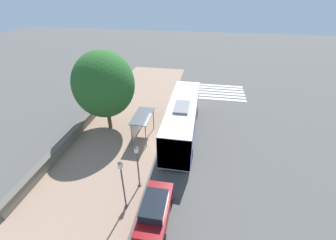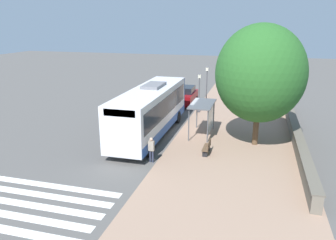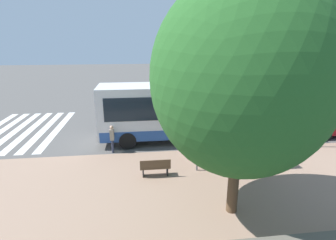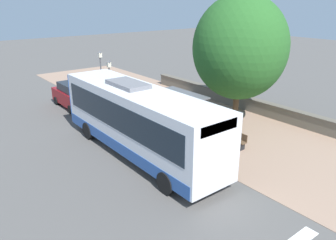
{
  "view_description": "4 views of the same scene",
  "coord_description": "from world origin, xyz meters",
  "px_view_note": "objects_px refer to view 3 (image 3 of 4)",
  "views": [
    {
      "loc": [
        3.73,
        -17.21,
        13.23
      ],
      "look_at": [
        0.58,
        1.3,
        1.82
      ],
      "focal_mm": 24.0,
      "sensor_mm": 36.0,
      "label": 1
    },
    {
      "loc": [
        -5.57,
        23.99,
        8.26
      ],
      "look_at": [
        0.35,
        2.45,
        1.53
      ],
      "focal_mm": 35.0,
      "sensor_mm": 36.0,
      "label": 2
    },
    {
      "loc": [
        -13.77,
        5.01,
        6.1
      ],
      "look_at": [
        1.48,
        3.14,
        1.44
      ],
      "focal_mm": 28.0,
      "sensor_mm": 36.0,
      "label": 3
    },
    {
      "loc": [
        10.52,
        15.13,
        7.71
      ],
      "look_at": [
        1.36,
        3.44,
        2.29
      ],
      "focal_mm": 35.0,
      "sensor_mm": 36.0,
      "label": 4
    }
  ],
  "objects_px": {
    "bus_shelter": "(227,126)",
    "street_lamp_near": "(324,111)",
    "shade_tree": "(242,78)",
    "bus": "(191,110)",
    "pedestrian": "(112,137)",
    "bench": "(155,167)"
  },
  "relations": [
    {
      "from": "bus",
      "to": "pedestrian",
      "type": "xyz_separation_m",
      "value": [
        -1.63,
        4.84,
        -1.01
      ]
    },
    {
      "from": "bench",
      "to": "shade_tree",
      "type": "bearing_deg",
      "value": -138.49
    },
    {
      "from": "bench",
      "to": "shade_tree",
      "type": "xyz_separation_m",
      "value": [
        -2.96,
        -2.62,
        4.5
      ]
    },
    {
      "from": "bus_shelter",
      "to": "pedestrian",
      "type": "distance_m",
      "value": 6.35
    },
    {
      "from": "pedestrian",
      "to": "bus_shelter",
      "type": "bearing_deg",
      "value": -111.04
    },
    {
      "from": "bench",
      "to": "shade_tree",
      "type": "distance_m",
      "value": 5.99
    },
    {
      "from": "bus",
      "to": "pedestrian",
      "type": "height_order",
      "value": "bus"
    },
    {
      "from": "pedestrian",
      "to": "bench",
      "type": "relative_size",
      "value": 1.13
    },
    {
      "from": "street_lamp_near",
      "to": "shade_tree",
      "type": "xyz_separation_m",
      "value": [
        -5.3,
        7.31,
        2.71
      ]
    },
    {
      "from": "bus",
      "to": "shade_tree",
      "type": "bearing_deg",
      "value": 179.75
    },
    {
      "from": "bus_shelter",
      "to": "bench",
      "type": "relative_size",
      "value": 2.45
    },
    {
      "from": "bus",
      "to": "shade_tree",
      "type": "height_order",
      "value": "shade_tree"
    },
    {
      "from": "pedestrian",
      "to": "shade_tree",
      "type": "relative_size",
      "value": 0.19
    },
    {
      "from": "bus_shelter",
      "to": "street_lamp_near",
      "type": "height_order",
      "value": "street_lamp_near"
    },
    {
      "from": "street_lamp_near",
      "to": "bus",
      "type": "bearing_deg",
      "value": 71.96
    },
    {
      "from": "pedestrian",
      "to": "shade_tree",
      "type": "height_order",
      "value": "shade_tree"
    },
    {
      "from": "bench",
      "to": "shade_tree",
      "type": "relative_size",
      "value": 0.17
    },
    {
      "from": "pedestrian",
      "to": "shade_tree",
      "type": "distance_m",
      "value": 8.71
    },
    {
      "from": "bus",
      "to": "pedestrian",
      "type": "bearing_deg",
      "value": 108.63
    },
    {
      "from": "bus",
      "to": "bus_shelter",
      "type": "relative_size",
      "value": 3.28
    },
    {
      "from": "bus_shelter",
      "to": "bench",
      "type": "height_order",
      "value": "bus_shelter"
    },
    {
      "from": "bench",
      "to": "bus_shelter",
      "type": "bearing_deg",
      "value": -77.12
    }
  ]
}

